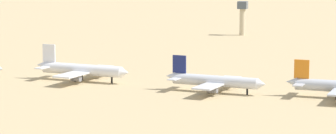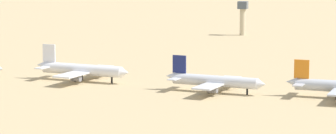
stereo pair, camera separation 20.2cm
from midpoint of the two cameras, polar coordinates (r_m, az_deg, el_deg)
The scene contains 4 objects.
ground at distance 290.77m, azimuth 3.11°, elevation -1.46°, with size 4000.00×4000.00×0.00m, color tan.
parked_jet_white_2 at distance 307.80m, azimuth -5.85°, elevation -0.17°, with size 38.64×32.85×12.78m.
parked_jet_navy_3 at distance 282.38m, azimuth 3.14°, elevation -0.94°, with size 35.86×30.47×11.85m.
control_tower at distance 469.69m, azimuth 5.07°, elevation 3.52°, with size 5.20×5.20×18.76m.
Camera 2 is at (67.17, -278.84, 47.73)m, focal length 90.48 mm.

